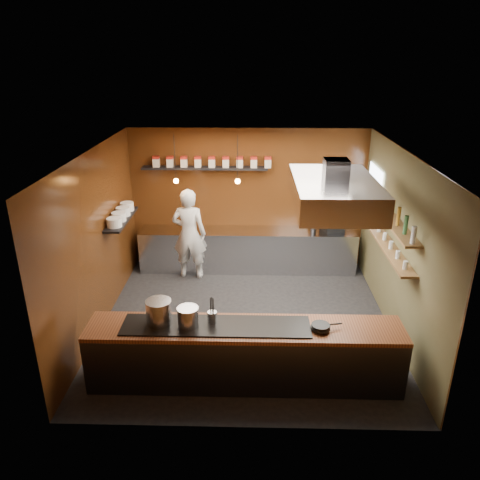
{
  "coord_description": "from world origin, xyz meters",
  "views": [
    {
      "loc": [
        0.08,
        -7.12,
        4.46
      ],
      "look_at": [
        -0.12,
        0.4,
        1.4
      ],
      "focal_mm": 35.0,
      "sensor_mm": 36.0,
      "label": 1
    }
  ],
  "objects_px": {
    "espresso_machine": "(333,221)",
    "chef": "(189,234)",
    "stockpot_large": "(159,312)",
    "stockpot_small": "(188,317)",
    "extractor_hood": "(334,192)"
  },
  "relations": [
    {
      "from": "espresso_machine",
      "to": "chef",
      "type": "xyz_separation_m",
      "value": [
        -3.0,
        -0.46,
        -0.14
      ]
    },
    {
      "from": "stockpot_large",
      "to": "stockpot_small",
      "type": "height_order",
      "value": "stockpot_large"
    },
    {
      "from": "espresso_machine",
      "to": "chef",
      "type": "relative_size",
      "value": 0.21
    },
    {
      "from": "extractor_hood",
      "to": "stockpot_large",
      "type": "relative_size",
      "value": 5.61
    },
    {
      "from": "stockpot_large",
      "to": "chef",
      "type": "height_order",
      "value": "chef"
    },
    {
      "from": "stockpot_small",
      "to": "chef",
      "type": "xyz_separation_m",
      "value": [
        -0.42,
        3.4,
        -0.12
      ]
    },
    {
      "from": "stockpot_small",
      "to": "chef",
      "type": "bearing_deg",
      "value": 97.09
    },
    {
      "from": "stockpot_large",
      "to": "espresso_machine",
      "type": "relative_size",
      "value": 0.88
    },
    {
      "from": "extractor_hood",
      "to": "stockpot_large",
      "type": "height_order",
      "value": "extractor_hood"
    },
    {
      "from": "stockpot_small",
      "to": "chef",
      "type": "distance_m",
      "value": 3.43
    },
    {
      "from": "stockpot_small",
      "to": "espresso_machine",
      "type": "bearing_deg",
      "value": 56.28
    },
    {
      "from": "extractor_hood",
      "to": "chef",
      "type": "xyz_separation_m",
      "value": [
        -2.5,
        2.18,
        -1.55
      ]
    },
    {
      "from": "extractor_hood",
      "to": "stockpot_small",
      "type": "distance_m",
      "value": 2.8
    },
    {
      "from": "stockpot_small",
      "to": "stockpot_large",
      "type": "bearing_deg",
      "value": 171.75
    },
    {
      "from": "chef",
      "to": "extractor_hood",
      "type": "bearing_deg",
      "value": 144.39
    }
  ]
}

